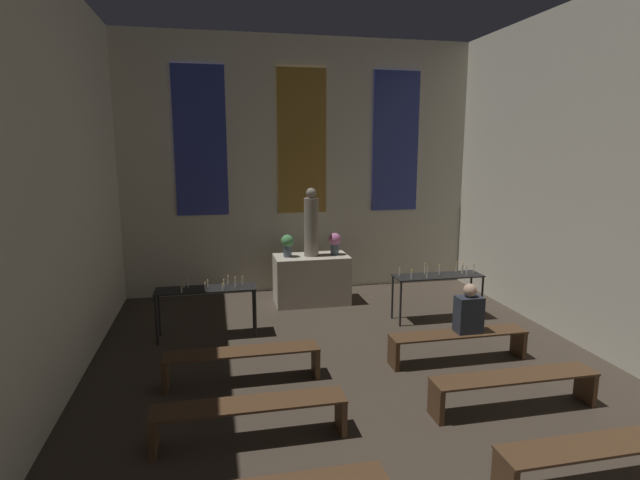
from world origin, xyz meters
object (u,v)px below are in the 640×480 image
Objects in this scene: flower_vase_left at (287,244)px; candle_rack_right at (438,280)px; pew_third_right at (514,384)px; pew_back_left at (243,359)px; candle_rack_left at (206,294)px; flower_vase_right at (335,242)px; pew_third_left at (250,413)px; pew_back_right at (458,340)px; statue at (311,225)px; person_seated at (469,311)px; pew_second_right at (603,454)px; altar at (311,279)px.

flower_vase_left is 2.84m from candle_rack_right.
flower_vase_left is 0.22× the size of pew_third_right.
candle_rack_left is at bearing 105.20° from pew_back_left.
flower_vase_left is 0.92m from flower_vase_right.
flower_vase_right is at bearing 30.14° from candle_rack_left.
pew_back_left is (-3.00, 1.35, 0.00)m from pew_third_right.
candle_rack_left is at bearing 138.72° from pew_third_right.
pew_third_left is 3.29m from pew_back_right.
flower_vase_right is (0.92, 0.00, 0.00)m from flower_vase_left.
statue is 4.84m from pew_third_left.
statue reaches higher than flower_vase_right.
person_seated is (3.13, 0.00, 0.41)m from pew_back_left.
pew_back_left and pew_back_right have the same top height.
pew_back_right is (1.50, -3.09, -1.22)m from statue.
candle_rack_right is at bearing -42.99° from flower_vase_right.
flower_vase_left is 0.61× the size of person_seated.
statue is at bearing 104.53° from pew_second_right.
pew_third_right is 2.81× the size of person_seated.
pew_third_left is 3.00m from pew_third_right.
person_seated is (3.59, -1.68, 0.02)m from candle_rack_left.
person_seated is at bearing -101.02° from candle_rack_right.
flower_vase_right is at bearing 0.00° from flower_vase_left.
pew_back_left is 2.81× the size of person_seated.
flower_vase_left reaches higher than pew_third_right.
pew_third_right is at bearing -98.72° from candle_rack_right.
altar is 3.50m from person_seated.
flower_vase_right is at bearing 103.19° from pew_third_right.
candle_rack_right reaches higher than pew_back_right.
pew_back_left is at bearing 138.01° from pew_second_right.
flower_vase_right is 0.27× the size of candle_rack_left.
candle_rack_left is 1.00× the size of candle_rack_right.
pew_back_left is at bearing -122.38° from flower_vase_right.
statue reaches higher than person_seated.
altar is 3.32× the size of flower_vase_left.
pew_back_left is (-1.50, -3.09, -0.15)m from altar.
candle_rack_left is 0.79× the size of pew_back_left.
pew_second_right is at bearing -51.75° from candle_rack_left.
pew_second_right is at bearing -90.00° from pew_back_right.
pew_third_left and pew_back_right have the same top height.
altar reaches higher than pew_back_right.
pew_third_right is 1.42m from person_seated.
pew_back_right is at bearing -71.39° from flower_vase_right.
statue is 3.58m from person_seated.
flower_vase_right is 2.83m from candle_rack_left.
candle_rack_right is (2.42, -1.40, -0.47)m from flower_vase_left.
flower_vase_right is 4.64m from pew_third_right.
flower_vase_left reaches higher than pew_third_left.
candle_rack_left is 1.79m from pew_back_left.
pew_second_right is 1.00× the size of pew_third_left.
pew_second_right and pew_third_right have the same top height.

